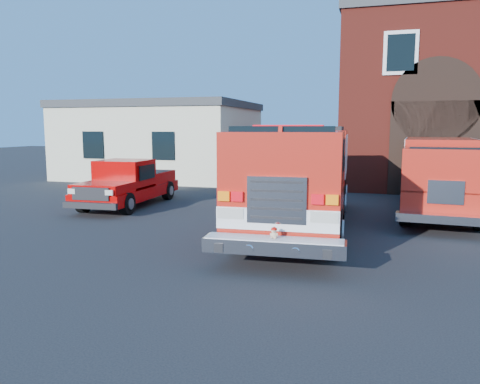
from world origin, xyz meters
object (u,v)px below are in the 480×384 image
(fire_engine, at_px, (301,174))
(secondary_truck, at_px, (440,173))
(side_building, at_px, (162,139))
(pickup_truck, at_px, (128,184))

(fire_engine, bearing_deg, secondary_truck, 39.98)
(side_building, xyz_separation_m, fire_engine, (10.11, -11.68, -0.67))
(pickup_truck, bearing_deg, fire_engine, -14.70)
(side_building, relative_size, pickup_truck, 1.91)
(side_building, bearing_deg, fire_engine, -49.10)
(fire_engine, xyz_separation_m, pickup_truck, (-6.72, 1.76, -0.72))
(pickup_truck, distance_m, secondary_truck, 11.06)
(side_building, relative_size, secondary_truck, 1.30)
(fire_engine, height_order, pickup_truck, fire_engine)
(pickup_truck, xyz_separation_m, secondary_truck, (10.91, 1.75, 0.55))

